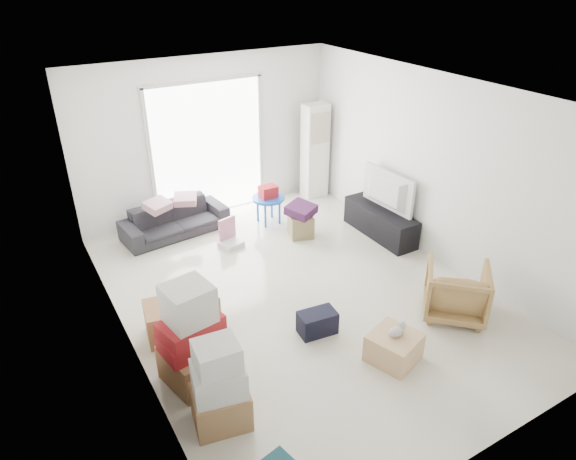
{
  "coord_description": "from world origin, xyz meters",
  "views": [
    {
      "loc": [
        -3.05,
        -4.86,
        4.04
      ],
      "look_at": [
        -0.07,
        0.2,
        0.9
      ],
      "focal_mm": 32.0,
      "sensor_mm": 36.0,
      "label": 1
    }
  ],
  "objects_px": {
    "armchair": "(456,289)",
    "wood_crate": "(394,347)",
    "tv_console": "(380,222)",
    "ac_tower": "(315,151)",
    "sofa": "(174,215)",
    "kids_table": "(268,197)",
    "television": "(382,205)",
    "ottoman": "(301,226)"
  },
  "relations": [
    {
      "from": "armchair",
      "to": "wood_crate",
      "type": "height_order",
      "value": "armchair"
    },
    {
      "from": "sofa",
      "to": "ottoman",
      "type": "distance_m",
      "value": 2.07
    },
    {
      "from": "television",
      "to": "tv_console",
      "type": "bearing_deg",
      "value": 176.75
    },
    {
      "from": "tv_console",
      "to": "armchair",
      "type": "relative_size",
      "value": 1.84
    },
    {
      "from": "tv_console",
      "to": "sofa",
      "type": "distance_m",
      "value": 3.35
    },
    {
      "from": "television",
      "to": "kids_table",
      "type": "distance_m",
      "value": 1.88
    },
    {
      "from": "armchair",
      "to": "wood_crate",
      "type": "relative_size",
      "value": 1.51
    },
    {
      "from": "tv_console",
      "to": "ottoman",
      "type": "bearing_deg",
      "value": 150.73
    },
    {
      "from": "armchair",
      "to": "kids_table",
      "type": "distance_m",
      "value": 3.53
    },
    {
      "from": "tv_console",
      "to": "ottoman",
      "type": "height_order",
      "value": "tv_console"
    },
    {
      "from": "tv_console",
      "to": "wood_crate",
      "type": "height_order",
      "value": "tv_console"
    },
    {
      "from": "television",
      "to": "ottoman",
      "type": "distance_m",
      "value": 1.34
    },
    {
      "from": "ac_tower",
      "to": "armchair",
      "type": "distance_m",
      "value": 4.08
    },
    {
      "from": "armchair",
      "to": "kids_table",
      "type": "xyz_separation_m",
      "value": [
        -0.8,
        3.44,
        0.1
      ]
    },
    {
      "from": "ac_tower",
      "to": "sofa",
      "type": "distance_m",
      "value": 2.87
    },
    {
      "from": "ottoman",
      "to": "ac_tower",
      "type": "bearing_deg",
      "value": 49.55
    },
    {
      "from": "television",
      "to": "armchair",
      "type": "height_order",
      "value": "armchair"
    },
    {
      "from": "sofa",
      "to": "tv_console",
      "type": "bearing_deg",
      "value": -37.62
    },
    {
      "from": "kids_table",
      "to": "wood_crate",
      "type": "xyz_separation_m",
      "value": [
        -0.42,
        -3.7,
        -0.32
      ]
    },
    {
      "from": "ac_tower",
      "to": "wood_crate",
      "type": "xyz_separation_m",
      "value": [
        -1.72,
        -4.28,
        -0.71
      ]
    },
    {
      "from": "tv_console",
      "to": "television",
      "type": "height_order",
      "value": "television"
    },
    {
      "from": "ac_tower",
      "to": "armchair",
      "type": "xyz_separation_m",
      "value": [
        -0.5,
        -4.02,
        -0.49
      ]
    },
    {
      "from": "sofa",
      "to": "kids_table",
      "type": "height_order",
      "value": "kids_table"
    },
    {
      "from": "tv_console",
      "to": "wood_crate",
      "type": "distance_m",
      "value": 2.97
    },
    {
      "from": "ottoman",
      "to": "wood_crate",
      "type": "relative_size",
      "value": 0.73
    },
    {
      "from": "television",
      "to": "kids_table",
      "type": "xyz_separation_m",
      "value": [
        -1.35,
        1.31,
        -0.05
      ]
    },
    {
      "from": "kids_table",
      "to": "television",
      "type": "bearing_deg",
      "value": -44.2
    },
    {
      "from": "television",
      "to": "sofa",
      "type": "height_order",
      "value": "sofa"
    },
    {
      "from": "ac_tower",
      "to": "wood_crate",
      "type": "height_order",
      "value": "ac_tower"
    },
    {
      "from": "armchair",
      "to": "kids_table",
      "type": "relative_size",
      "value": 1.13
    },
    {
      "from": "ottoman",
      "to": "tv_console",
      "type": "bearing_deg",
      "value": -29.27
    },
    {
      "from": "television",
      "to": "kids_table",
      "type": "relative_size",
      "value": 1.59
    },
    {
      "from": "sofa",
      "to": "television",
      "type": "bearing_deg",
      "value": -37.62
    },
    {
      "from": "sofa",
      "to": "armchair",
      "type": "distance_m",
      "value": 4.51
    },
    {
      "from": "ottoman",
      "to": "kids_table",
      "type": "xyz_separation_m",
      "value": [
        -0.22,
        0.68,
        0.3
      ]
    },
    {
      "from": "ac_tower",
      "to": "kids_table",
      "type": "height_order",
      "value": "ac_tower"
    },
    {
      "from": "armchair",
      "to": "wood_crate",
      "type": "xyz_separation_m",
      "value": [
        -1.22,
        -0.26,
        -0.21
      ]
    },
    {
      "from": "ac_tower",
      "to": "wood_crate",
      "type": "relative_size",
      "value": 3.48
    },
    {
      "from": "kids_table",
      "to": "wood_crate",
      "type": "relative_size",
      "value": 1.34
    },
    {
      "from": "tv_console",
      "to": "sofa",
      "type": "bearing_deg",
      "value": 148.63
    },
    {
      "from": "television",
      "to": "sofa",
      "type": "xyz_separation_m",
      "value": [
        -2.86,
        1.74,
        -0.2
      ]
    },
    {
      "from": "television",
      "to": "sofa",
      "type": "relative_size",
      "value": 0.63
    }
  ]
}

